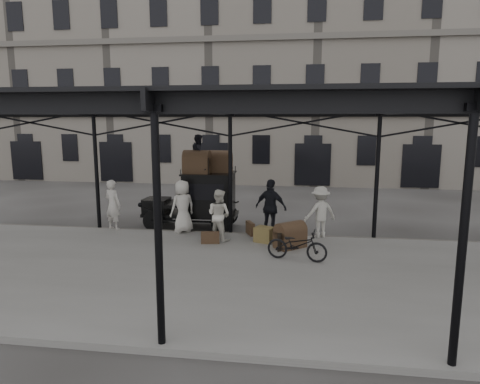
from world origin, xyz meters
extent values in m
plane|color=#383533|center=(0.00, 0.00, 0.00)|extent=(120.00, 120.00, 0.00)
cube|color=slate|center=(0.00, -2.00, 0.07)|extent=(28.00, 8.00, 0.15)
cylinder|color=black|center=(0.00, 2.00, 2.15)|extent=(0.14, 0.14, 4.30)
cylinder|color=black|center=(0.00, -5.80, 2.15)|extent=(0.14, 0.14, 4.30)
cube|color=black|center=(0.00, 2.00, 4.48)|extent=(22.00, 0.10, 0.45)
cube|color=black|center=(0.00, -5.80, 4.48)|extent=(22.00, 0.10, 0.45)
cube|color=black|center=(0.00, -1.70, 4.65)|extent=(22.50, 9.00, 0.08)
cube|color=silver|center=(0.00, -1.70, 4.72)|extent=(18.00, 7.00, 0.04)
cube|color=slate|center=(0.00, 18.00, 7.00)|extent=(64.00, 8.00, 14.00)
cylinder|color=black|center=(-2.98, 2.28, 0.40)|extent=(0.80, 0.10, 0.80)
cylinder|color=black|center=(-2.98, 3.72, 0.40)|extent=(0.80, 0.10, 0.80)
cylinder|color=black|center=(-0.38, 2.28, 0.40)|extent=(0.80, 0.10, 0.80)
cylinder|color=black|center=(-0.38, 3.72, 0.40)|extent=(0.80, 0.10, 0.80)
cube|color=black|center=(-1.73, 3.00, 0.55)|extent=(3.60, 1.25, 0.12)
cube|color=black|center=(-3.08, 3.00, 0.85)|extent=(0.90, 1.00, 0.55)
cube|color=black|center=(-3.55, 3.00, 0.85)|extent=(0.06, 0.70, 0.55)
cube|color=black|center=(-2.28, 3.00, 0.95)|extent=(0.70, 1.30, 0.10)
cube|color=black|center=(-0.98, 3.00, 1.35)|extent=(1.80, 1.45, 1.55)
cube|color=black|center=(-0.98, 2.27, 1.55)|extent=(1.40, 0.02, 0.60)
cube|color=black|center=(-0.98, 3.00, 2.15)|extent=(1.90, 1.55, 0.06)
imported|color=beige|center=(-4.34, 1.80, 1.08)|extent=(0.79, 0.66, 1.86)
imported|color=silver|center=(-0.23, 0.98, 1.01)|extent=(1.04, 0.96, 1.73)
imported|color=beige|center=(-1.70, 1.80, 1.09)|extent=(1.08, 1.07, 1.89)
imported|color=black|center=(1.46, 1.80, 1.14)|extent=(1.26, 0.88, 1.98)
imported|color=#BCB8AC|center=(3.15, 1.80, 1.04)|extent=(1.31, 1.08, 1.77)
imported|color=black|center=(2.39, -0.79, 0.61)|extent=(1.82, 0.92, 0.91)
imported|color=black|center=(-1.33, 2.90, 2.90)|extent=(0.66, 0.79, 1.44)
cube|color=olive|center=(1.31, 0.95, 0.40)|extent=(0.73, 0.66, 0.50)
cube|color=#44311F|center=(0.74, 1.80, 0.38)|extent=(0.39, 0.61, 0.45)
cube|color=#44311F|center=(-0.43, 0.50, 0.35)|extent=(0.62, 0.25, 0.40)
camera|label=1|loc=(2.42, -12.75, 4.17)|focal=32.00mm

